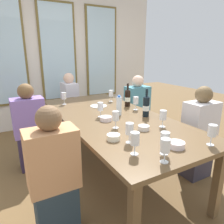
{
  "coord_description": "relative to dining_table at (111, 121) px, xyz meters",
  "views": [
    {
      "loc": [
        -1.14,
        -2.07,
        1.47
      ],
      "look_at": [
        0.0,
        -0.02,
        0.79
      ],
      "focal_mm": 33.27,
      "sensor_mm": 36.0,
      "label": 1
    }
  ],
  "objects": [
    {
      "name": "wine_glass_1",
      "position": [
        0.35,
        0.65,
        0.18
      ],
      "size": [
        0.07,
        0.07,
        0.17
      ],
      "color": "white",
      "rests_on": "dining_table"
    },
    {
      "name": "wine_glass_9",
      "position": [
        -0.21,
        -1.13,
        0.18
      ],
      "size": [
        0.07,
        0.07,
        0.17
      ],
      "color": "white",
      "rests_on": "dining_table"
    },
    {
      "name": "wine_glass_7",
      "position": [
        -0.13,
        -1.04,
        0.18
      ],
      "size": [
        0.07,
        0.07,
        0.17
      ],
      "color": "white",
      "rests_on": "dining_table"
    },
    {
      "name": "wine_glass_5",
      "position": [
        0.41,
        0.07,
        0.18
      ],
      "size": [
        0.07,
        0.07,
        0.17
      ],
      "color": "white",
      "rests_on": "dining_table"
    },
    {
      "name": "ground_plane",
      "position": [
        0.0,
        0.0,
        -0.68
      ],
      "size": [
        12.0,
        12.0,
        0.0
      ],
      "primitive_type": "plane",
      "color": "brown"
    },
    {
      "name": "water_bottle",
      "position": [
        0.1,
        -0.02,
        0.18
      ],
      "size": [
        0.06,
        0.06,
        0.24
      ],
      "color": "white",
      "rests_on": "dining_table"
    },
    {
      "name": "dining_table",
      "position": [
        0.0,
        0.0,
        0.0
      ],
      "size": [
        1.09,
        2.46,
        0.74
      ],
      "color": "brown",
      "rests_on": "ground"
    },
    {
      "name": "wine_glass_2",
      "position": [
        -0.32,
        -0.93,
        0.18
      ],
      "size": [
        0.07,
        0.07,
        0.17
      ],
      "color": "white",
      "rests_on": "dining_table"
    },
    {
      "name": "seated_person_2",
      "position": [
        -0.85,
        0.59,
        -0.15
      ],
      "size": [
        0.38,
        0.24,
        1.11
      ],
      "color": "#342741",
      "rests_on": "ground"
    },
    {
      "name": "seated_person_0",
      "position": [
        -0.85,
        -0.61,
        -0.15
      ],
      "size": [
        0.38,
        0.24,
        1.11
      ],
      "color": "#2A3A44",
      "rests_on": "ground"
    },
    {
      "name": "seated_person_4",
      "position": [
        0.0,
        1.58,
        -0.15
      ],
      "size": [
        0.24,
        0.38,
        1.11
      ],
      "color": "#2E323E",
      "rests_on": "ground"
    },
    {
      "name": "tasting_bowl_1",
      "position": [
        0.04,
        -1.0,
        0.09
      ],
      "size": [
        0.13,
        0.13,
        0.05
      ],
      "primitive_type": "cylinder",
      "color": "white",
      "rests_on": "dining_table"
    },
    {
      "name": "tasting_bowl_3",
      "position": [
        -0.33,
        -0.63,
        0.09
      ],
      "size": [
        0.12,
        0.12,
        0.05
      ],
      "primitive_type": "cylinder",
      "color": "white",
      "rests_on": "dining_table"
    },
    {
      "name": "wine_glass_8",
      "position": [
        0.27,
        -0.59,
        0.18
      ],
      "size": [
        0.07,
        0.07,
        0.17
      ],
      "color": "white",
      "rests_on": "dining_table"
    },
    {
      "name": "white_plate_0",
      "position": [
        0.06,
        0.47,
        0.07
      ],
      "size": [
        0.23,
        0.23,
        0.01
      ],
      "primitive_type": "cylinder",
      "color": "white",
      "rests_on": "dining_table"
    },
    {
      "name": "wine_bottle_0",
      "position": [
        0.42,
        0.28,
        0.18
      ],
      "size": [
        0.08,
        0.08,
        0.32
      ],
      "color": "black",
      "rests_on": "dining_table"
    },
    {
      "name": "seated_person_3",
      "position": [
        0.85,
        0.65,
        -0.15
      ],
      "size": [
        0.38,
        0.24,
        1.11
      ],
      "color": "#2E263D",
      "rests_on": "ground"
    },
    {
      "name": "seated_person_1",
      "position": [
        0.85,
        -0.59,
        -0.15
      ],
      "size": [
        0.38,
        0.24,
        1.11
      ],
      "color": "#322F3B",
      "rests_on": "ground"
    },
    {
      "name": "tasting_bowl_0",
      "position": [
        -0.14,
        -0.14,
        0.09
      ],
      "size": [
        0.13,
        0.13,
        0.05
      ],
      "primitive_type": "cylinder",
      "color": "white",
      "rests_on": "dining_table"
    },
    {
      "name": "wine_glass_10",
      "position": [
        -0.24,
        -0.74,
        0.18
      ],
      "size": [
        0.07,
        0.07,
        0.17
      ],
      "color": "white",
      "rests_on": "dining_table"
    },
    {
      "name": "wine_glass_0",
      "position": [
        -0.33,
        0.81,
        0.18
      ],
      "size": [
        0.07,
        0.07,
        0.17
      ],
      "color": "white",
      "rests_on": "dining_table"
    },
    {
      "name": "tasting_bowl_2",
      "position": [
        0.05,
        -0.57,
        0.08
      ],
      "size": [
        0.11,
        0.11,
        0.04
      ],
      "primitive_type": "cylinder",
      "color": "white",
      "rests_on": "dining_table"
    },
    {
      "name": "back_wall_with_windows",
      "position": [
        0.0,
        2.19,
        0.77
      ],
      "size": [
        4.29,
        0.1,
        2.9
      ],
      "color": "silver",
      "rests_on": "ground"
    },
    {
      "name": "wine_bottle_1",
      "position": [
        0.34,
        -0.23,
        0.19
      ],
      "size": [
        0.08,
        0.08,
        0.33
      ],
      "color": "black",
      "rests_on": "dining_table"
    },
    {
      "name": "wine_glass_4",
      "position": [
        0.32,
        -1.1,
        0.18
      ],
      "size": [
        0.07,
        0.07,
        0.17
      ],
      "color": "white",
      "rests_on": "dining_table"
    },
    {
      "name": "wine_glass_3",
      "position": [
        -0.16,
        -0.39,
        0.18
      ],
      "size": [
        0.07,
        0.07,
        0.17
      ],
      "color": "white",
      "rests_on": "dining_table"
    },
    {
      "name": "wine_glass_6",
      "position": [
        -0.13,
        0.02,
        0.18
      ],
      "size": [
        0.07,
        0.07,
        0.17
      ],
      "color": "white",
      "rests_on": "dining_table"
    }
  ]
}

